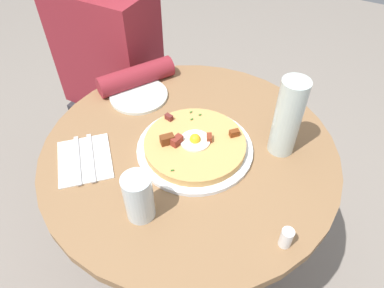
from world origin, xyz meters
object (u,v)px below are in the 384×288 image
object	(u,v)px
salt_shaker	(286,238)
pizza_plate	(195,149)
person_seated	(115,88)
bread_plate	(139,95)
water_bottle	(288,118)
knife	(78,160)
dining_table	(190,184)
water_glass	(139,198)
breakfast_pizza	(194,144)
fork	(91,157)

from	to	relation	value
salt_shaker	pizza_plate	bearing A→B (deg)	152.25
person_seated	salt_shaker	bearing A→B (deg)	-29.69
pizza_plate	bread_plate	xyz separation A→B (m)	(-0.27, 0.13, -0.00)
pizza_plate	water_bottle	xyz separation A→B (m)	(0.21, 0.12, 0.11)
pizza_plate	knife	world-z (taller)	pizza_plate
knife	dining_table	bearing A→B (deg)	-96.13
pizza_plate	water_bottle	bearing A→B (deg)	29.49
water_glass	dining_table	bearing A→B (deg)	90.48
breakfast_pizza	knife	world-z (taller)	breakfast_pizza
person_seated	salt_shaker	distance (m)	1.01
dining_table	knife	size ratio (longest dim) A/B	4.62
salt_shaker	breakfast_pizza	bearing A→B (deg)	152.35
breakfast_pizza	water_bottle	xyz separation A→B (m)	(0.21, 0.12, 0.09)
fork	water_bottle	distance (m)	0.53
water_glass	water_bottle	size ratio (longest dim) A/B	0.57
dining_table	knife	xyz separation A→B (m)	(-0.24, -0.18, 0.17)
pizza_plate	fork	size ratio (longest dim) A/B	1.79
bread_plate	water_glass	bearing A→B (deg)	-55.38
person_seated	knife	size ratio (longest dim) A/B	6.31
breakfast_pizza	dining_table	bearing A→B (deg)	176.38
person_seated	breakfast_pizza	distance (m)	0.68
pizza_plate	knife	xyz separation A→B (m)	(-0.26, -0.18, 0.00)
fork	person_seated	bearing A→B (deg)	-10.31
person_seated	dining_table	bearing A→B (deg)	-31.51
bread_plate	fork	bearing A→B (deg)	-82.77
pizza_plate	bread_plate	distance (m)	0.30
dining_table	person_seated	size ratio (longest dim) A/B	0.73
fork	knife	bearing A→B (deg)	90.00
dining_table	breakfast_pizza	world-z (taller)	breakfast_pizza
person_seated	fork	bearing A→B (deg)	-56.99
pizza_plate	water_glass	size ratio (longest dim) A/B	2.50
water_bottle	salt_shaker	bearing A→B (deg)	-70.39
fork	water_bottle	size ratio (longest dim) A/B	0.79
breakfast_pizza	water_glass	distance (m)	0.25
fork	water_glass	world-z (taller)	water_glass
fork	water_glass	bearing A→B (deg)	-154.07
breakfast_pizza	water_bottle	size ratio (longest dim) A/B	1.23
water_bottle	breakfast_pizza	bearing A→B (deg)	-150.56
person_seated	fork	xyz separation A→B (m)	(0.32, -0.49, 0.20)
dining_table	person_seated	distance (m)	0.63
dining_table	water_bottle	bearing A→B (deg)	27.37
person_seated	pizza_plate	world-z (taller)	person_seated
dining_table	pizza_plate	distance (m)	0.17
breakfast_pizza	fork	world-z (taller)	breakfast_pizza
dining_table	person_seated	xyz separation A→B (m)	(-0.53, 0.33, -0.03)
salt_shaker	water_glass	bearing A→B (deg)	-166.08
pizza_plate	water_bottle	world-z (taller)	water_bottle
salt_shaker	knife	bearing A→B (deg)	-177.80
fork	pizza_plate	bearing A→B (deg)	-99.19
bread_plate	water_bottle	xyz separation A→B (m)	(0.48, -0.01, 0.11)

